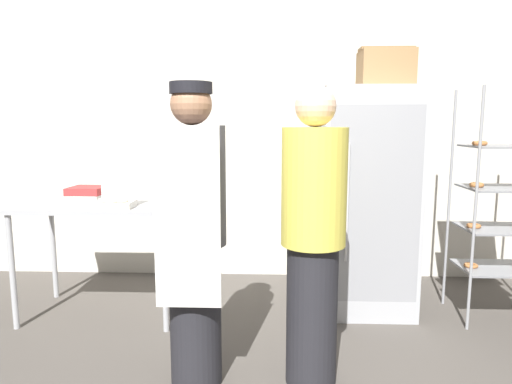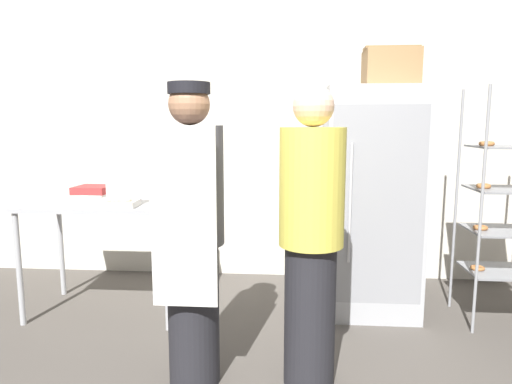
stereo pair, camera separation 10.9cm
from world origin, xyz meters
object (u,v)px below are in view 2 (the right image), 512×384
(person_baker, at_px, (192,233))
(person_customer, at_px, (311,237))
(baking_rack, at_px, (508,209))
(cardboard_storage_box, at_px, (391,68))
(refrigerator, at_px, (370,201))
(donut_box, at_px, (119,201))
(blender_pitcher, at_px, (174,184))
(binder_stack, at_px, (93,193))

(person_baker, relative_size, person_customer, 1.01)
(baking_rack, distance_m, cardboard_storage_box, 1.40)
(refrigerator, relative_size, person_baker, 1.03)
(donut_box, xyz_separation_m, person_baker, (0.72, -0.77, -0.05))
(baking_rack, distance_m, person_customer, 1.83)
(person_customer, bearing_deg, cardboard_storage_box, 60.92)
(blender_pitcher, xyz_separation_m, person_baker, (0.38, -1.09, -0.13))
(refrigerator, relative_size, blender_pitcher, 6.23)
(baking_rack, relative_size, binder_stack, 6.24)
(blender_pitcher, bearing_deg, person_customer, -44.58)
(refrigerator, height_order, cardboard_storage_box, cardboard_storage_box)
(refrigerator, bearing_deg, person_baker, -134.94)
(blender_pitcher, xyz_separation_m, cardboard_storage_box, (1.71, 0.11, 0.92))
(blender_pitcher, bearing_deg, cardboard_storage_box, 3.81)
(donut_box, bearing_deg, cardboard_storage_box, 11.91)
(baking_rack, xyz_separation_m, person_baker, (-2.22, -1.03, 0.02))
(refrigerator, height_order, donut_box, refrigerator)
(cardboard_storage_box, distance_m, person_baker, 2.08)
(person_baker, height_order, person_customer, person_baker)
(blender_pitcher, distance_m, person_customer, 1.50)
(refrigerator, distance_m, person_baker, 1.71)
(binder_stack, height_order, person_customer, person_customer)
(baking_rack, bearing_deg, refrigerator, 170.05)
(donut_box, bearing_deg, person_baker, -46.84)
(blender_pitcher, bearing_deg, binder_stack, -176.83)
(baking_rack, bearing_deg, person_customer, -147.10)
(donut_box, height_order, blender_pitcher, blender_pitcher)
(cardboard_storage_box, xyz_separation_m, person_baker, (-1.33, -1.20, -1.05))
(cardboard_storage_box, xyz_separation_m, person_customer, (-0.65, -1.16, -1.08))
(refrigerator, relative_size, baking_rack, 1.01)
(person_customer, bearing_deg, binder_stack, 149.65)
(cardboard_storage_box, bearing_deg, baking_rack, -10.82)
(refrigerator, xyz_separation_m, blender_pitcher, (-1.59, -0.12, 0.14))
(cardboard_storage_box, bearing_deg, person_baker, -137.85)
(refrigerator, bearing_deg, baking_rack, -9.95)
(donut_box, relative_size, binder_stack, 0.96)
(refrigerator, height_order, person_baker, refrigerator)
(blender_pitcher, distance_m, person_baker, 1.16)
(person_baker, bearing_deg, baking_rack, 25.00)
(donut_box, bearing_deg, blender_pitcher, 42.92)
(binder_stack, xyz_separation_m, person_baker, (1.04, -1.05, -0.06))
(cardboard_storage_box, height_order, person_baker, cardboard_storage_box)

